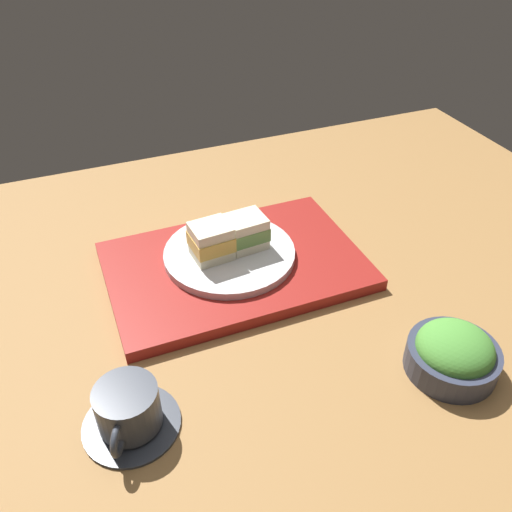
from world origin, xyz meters
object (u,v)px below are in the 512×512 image
(sandwich_far, at_px, (211,241))
(salad_bowl, at_px, (453,354))
(sandwich_near, at_px, (246,231))
(sandwich_plate, at_px, (229,254))
(coffee_cup, at_px, (128,411))

(sandwich_far, xyz_separation_m, salad_bowl, (-0.24, 0.32, -0.03))
(sandwich_near, height_order, salad_bowl, sandwich_near)
(sandwich_plate, relative_size, salad_bowl, 1.77)
(salad_bowl, distance_m, coffee_cup, 0.43)
(sandwich_near, distance_m, coffee_cup, 0.36)
(sandwich_near, bearing_deg, sandwich_far, 6.45)
(sandwich_near, xyz_separation_m, coffee_cup, (0.25, 0.26, -0.03))
(sandwich_plate, bearing_deg, coffee_cup, 49.05)
(sandwich_near, relative_size, sandwich_far, 1.00)
(sandwich_plate, height_order, salad_bowl, salad_bowl)
(sandwich_far, distance_m, coffee_cup, 0.31)
(sandwich_plate, xyz_separation_m, sandwich_near, (-0.03, -0.00, 0.03))
(sandwich_plate, bearing_deg, salad_bowl, 122.34)
(sandwich_near, bearing_deg, coffee_cup, 45.61)
(sandwich_plate, height_order, sandwich_far, sandwich_far)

